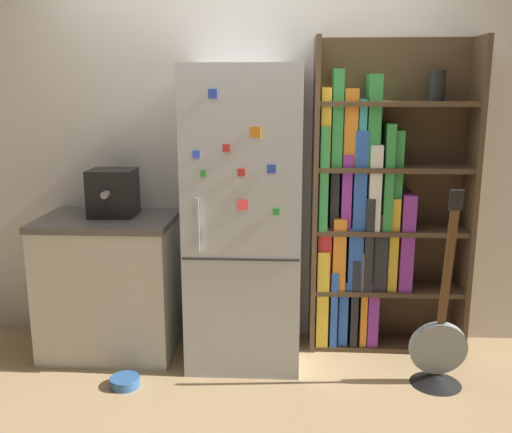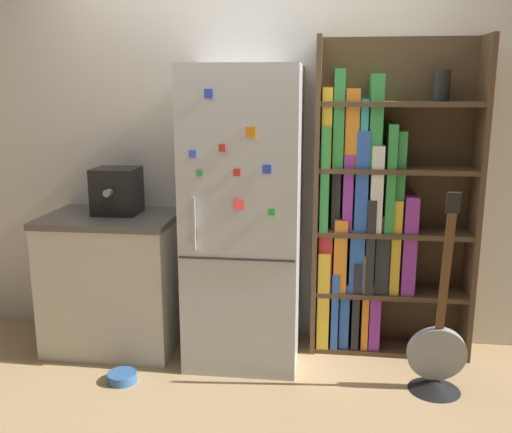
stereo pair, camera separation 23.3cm
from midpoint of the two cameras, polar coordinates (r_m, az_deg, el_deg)
name	(u,v)px [view 2 (the right image)]	position (r m, az deg, el deg)	size (l,w,h in m)	color
ground_plane	(242,362)	(3.66, 0.49, -14.39)	(16.00, 16.00, 0.00)	tan
wall_back	(252,145)	(3.74, 1.37, 7.12)	(8.00, 0.05, 2.60)	silver
refrigerator	(244,217)	(3.46, 0.76, -0.07)	(0.67, 0.67, 1.80)	silver
bookshelf	(373,216)	(3.67, 13.46, 0.08)	(0.99, 0.29, 1.97)	#4C3823
kitchen_counter	(114,281)	(3.81, -12.31, -6.34)	(0.83, 0.61, 0.88)	beige
espresso_machine	(117,191)	(3.70, -12.00, 2.51)	(0.28, 0.30, 0.29)	black
guitar	(436,363)	(3.46, 19.47, -13.66)	(0.32, 0.29, 1.16)	black
pet_bowl	(122,377)	(3.49, -11.33, -15.45)	(0.17, 0.17, 0.06)	#3366A5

